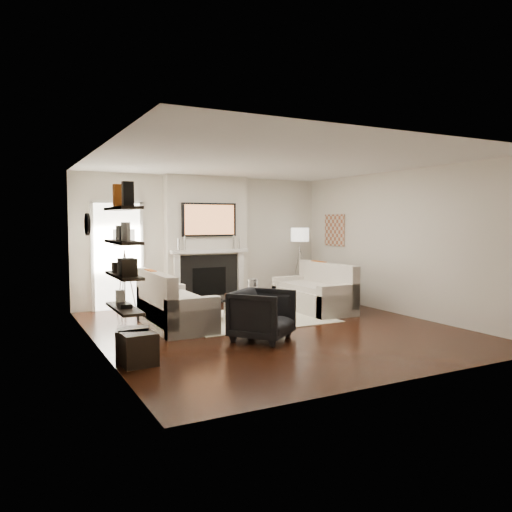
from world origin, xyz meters
name	(u,v)px	position (x,y,z in m)	size (l,w,h in m)	color
room_envelope	(273,246)	(0.00, 0.00, 1.35)	(6.00, 6.00, 6.00)	black
chimney_breast	(207,240)	(0.00, 2.88, 1.35)	(1.80, 0.25, 2.70)	silver
fireplace_surround	(209,279)	(0.00, 2.74, 0.52)	(1.30, 0.02, 1.04)	black
firebox	(209,283)	(0.00, 2.73, 0.45)	(0.75, 0.02, 0.65)	black
mantel_pilaster_l	(177,280)	(-0.72, 2.71, 0.55)	(0.12, 0.08, 1.10)	white
mantel_pilaster_r	(241,276)	(0.72, 2.71, 0.55)	(0.12, 0.08, 1.10)	white
mantel_shelf	(210,251)	(0.00, 2.69, 1.12)	(1.70, 0.18, 0.07)	white
tv_body	(209,220)	(0.00, 2.71, 1.78)	(1.20, 0.06, 0.70)	black
tv_screen	(210,220)	(0.00, 2.68, 1.78)	(1.10, 0.01, 0.62)	#BF723F
candlestick_l_tall	(185,243)	(-0.55, 2.70, 1.30)	(0.04, 0.04, 0.30)	silver
candlestick_l_short	(179,245)	(-0.68, 2.70, 1.27)	(0.04, 0.04, 0.24)	silver
candlestick_r_tall	(234,242)	(0.55, 2.70, 1.30)	(0.04, 0.04, 0.30)	silver
candlestick_r_short	(239,243)	(0.68, 2.70, 1.27)	(0.04, 0.04, 0.24)	silver
hallway_panel	(117,257)	(-1.85, 2.98, 1.05)	(0.90, 0.02, 2.10)	white
door_trim_l	(92,257)	(-2.33, 2.96, 1.05)	(0.06, 0.06, 2.16)	white
door_trim_r	(142,256)	(-1.37, 2.96, 1.05)	(0.06, 0.06, 2.16)	white
door_trim_top	(117,202)	(-1.85, 2.96, 2.13)	(1.02, 0.06, 0.06)	white
rug	(253,318)	(0.08, 0.88, 0.01)	(2.60, 2.00, 0.01)	beige
loveseat_left_base	(176,314)	(-1.37, 0.84, 0.21)	(0.85, 1.80, 0.42)	beige
loveseat_left_back	(156,297)	(-1.70, 0.84, 0.53)	(0.18, 1.80, 0.80)	beige
loveseat_left_arm_n	(193,317)	(-1.37, 0.03, 0.30)	(0.85, 0.18, 0.60)	beige
loveseat_left_arm_s	(161,302)	(-1.37, 1.65, 0.30)	(0.85, 0.18, 0.60)	beige
loveseat_left_cushion	(179,299)	(-1.32, 0.84, 0.47)	(0.63, 1.44, 0.10)	beige
pillow_left_orange	(150,282)	(-1.70, 1.14, 0.73)	(0.10, 0.42, 0.42)	#BD5B17
pillow_left_charcoal	(161,287)	(-1.70, 0.54, 0.72)	(0.10, 0.40, 0.40)	black
loveseat_right_base	(313,300)	(1.50, 1.06, 0.21)	(0.85, 1.80, 0.42)	beige
loveseat_right_back	(327,283)	(1.83, 1.06, 0.53)	(0.18, 1.80, 0.80)	beige
loveseat_right_arm_n	(338,301)	(1.50, 0.25, 0.30)	(0.85, 0.18, 0.60)	beige
loveseat_right_arm_s	(291,290)	(1.50, 1.87, 0.30)	(0.85, 0.18, 0.60)	beige
loveseat_right_cushion	(311,287)	(1.45, 1.06, 0.47)	(0.63, 1.44, 0.10)	beige
pillow_right_orange	(319,271)	(1.83, 1.36, 0.73)	(0.10, 0.42, 0.42)	#BD5B17
pillow_right_charcoal	(337,275)	(1.83, 0.76, 0.72)	(0.10, 0.40, 0.40)	black
coffee_table	(245,297)	(-0.04, 0.94, 0.40)	(1.10, 0.55, 0.04)	black
coffee_leg_nw	(225,313)	(-0.54, 0.72, 0.19)	(0.02, 0.02, 0.38)	silver
coffee_leg_ne	(275,308)	(0.46, 0.72, 0.19)	(0.02, 0.02, 0.38)	silver
coffee_leg_sw	(215,309)	(-0.54, 1.16, 0.19)	(0.02, 0.02, 0.38)	silver
coffee_leg_se	(264,304)	(0.46, 1.16, 0.19)	(0.02, 0.02, 0.38)	silver
hurricane_glass	(252,287)	(0.11, 0.94, 0.56)	(0.17, 0.17, 0.30)	white
hurricane_candle	(252,291)	(0.11, 0.94, 0.50)	(0.10, 0.10, 0.15)	white
copper_bowl	(232,295)	(-0.29, 0.94, 0.45)	(0.27, 0.27, 0.04)	#AA4D1C
armchair	(262,312)	(-0.52, -0.59, 0.41)	(0.79, 0.74, 0.81)	black
lamp_left_post	(125,283)	(-1.85, 2.38, 0.60)	(0.02, 0.02, 1.20)	silver
lamp_left_shade	(124,237)	(-1.85, 2.38, 1.45)	(0.40, 0.40, 0.30)	white
lamp_left_leg_a	(131,282)	(-1.74, 2.38, 0.60)	(0.02, 0.02, 1.25)	silver
lamp_left_leg_b	(121,282)	(-1.91, 2.48, 0.60)	(0.02, 0.02, 1.25)	silver
lamp_left_leg_c	(123,283)	(-1.91, 2.29, 0.60)	(0.02, 0.02, 1.25)	silver
lamp_right_post	(300,273)	(2.05, 2.41, 0.60)	(0.02, 0.02, 1.20)	silver
lamp_right_shade	(300,235)	(2.05, 2.41, 1.45)	(0.40, 0.40, 0.30)	white
lamp_right_leg_a	(304,272)	(2.16, 2.41, 0.60)	(0.02, 0.02, 1.25)	silver
lamp_right_leg_b	(295,272)	(2.00, 2.51, 0.60)	(0.02, 0.02, 1.25)	silver
lamp_right_leg_c	(300,273)	(1.99, 2.32, 0.60)	(0.02, 0.02, 1.25)	silver
console_top	(335,268)	(2.57, 1.81, 0.73)	(0.35, 1.20, 0.04)	black
console_leg_n	(351,288)	(2.57, 1.26, 0.35)	(0.30, 0.04, 0.71)	black
console_leg_s	(320,282)	(2.57, 2.36, 0.35)	(0.30, 0.04, 0.71)	black
wall_art	(335,230)	(2.73, 2.05, 1.55)	(0.03, 0.70, 0.70)	#A97754
shelf_bottom	(124,309)	(-2.62, -1.00, 0.70)	(0.25, 1.00, 0.04)	black
shelf_lower	(124,275)	(-2.62, -1.00, 1.10)	(0.25, 1.00, 0.04)	black
shelf_upper	(123,242)	(-2.62, -1.00, 1.50)	(0.25, 1.00, 0.04)	black
shelf_top	(122,208)	(-2.62, -1.00, 1.90)	(0.25, 1.00, 0.04)	black
decor_magfile_a	(128,194)	(-2.62, -1.28, 2.06)	(0.12, 0.10, 0.28)	black
decor_magfile_b	(119,196)	(-2.62, -0.80, 2.06)	(0.12, 0.10, 0.28)	#BD5B17
decor_frame_a	(126,232)	(-2.62, -1.14, 1.63)	(0.04, 0.30, 0.22)	white
decor_frame_b	(119,233)	(-2.62, -0.80, 1.61)	(0.04, 0.22, 0.18)	black
decor_wine_rack	(127,267)	(-2.62, -1.20, 1.22)	(0.18, 0.25, 0.20)	black
decor_box_small	(119,267)	(-2.62, -0.72, 1.18)	(0.15, 0.12, 0.12)	black
decor_books	(125,305)	(-2.62, -1.03, 0.74)	(0.14, 0.20, 0.05)	black
decor_box_tall	(120,297)	(-2.62, -0.79, 0.81)	(0.10, 0.10, 0.18)	white
clock_rim	(87,224)	(-2.73, 0.90, 1.70)	(0.34, 0.34, 0.04)	black
clock_face	(89,224)	(-2.71, 0.90, 1.70)	(0.29, 0.29, 0.01)	white
ottoman_near	(133,344)	(-2.47, -0.78, 0.20)	(0.40, 0.40, 0.40)	black
ottoman_far	(138,349)	(-2.47, -1.04, 0.20)	(0.40, 0.40, 0.40)	black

